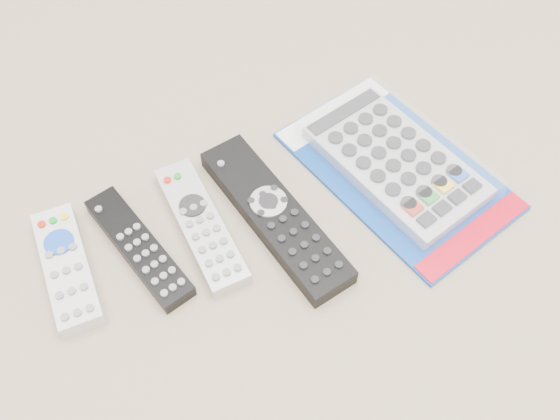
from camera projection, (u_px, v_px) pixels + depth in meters
name	position (u px, v px, depth m)	size (l,w,h in m)	color
remote_small_grey	(67.00, 268.00, 0.69)	(0.06, 0.16, 0.02)	#BDBCBF
remote_slim_black	(139.00, 247.00, 0.71)	(0.07, 0.18, 0.02)	black
remote_silver_dvd	(201.00, 225.00, 0.73)	(0.05, 0.19, 0.02)	#B3B3B7
remote_large_black	(275.00, 216.00, 0.73)	(0.09, 0.25, 0.03)	black
jumbo_remote_packaged	(396.00, 161.00, 0.77)	(0.22, 0.31, 0.04)	#0D3B92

